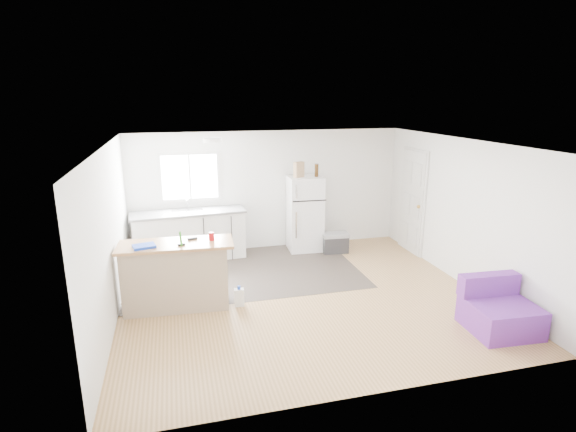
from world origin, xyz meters
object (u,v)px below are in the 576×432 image
object	(u,v)px
purple_seat	(499,312)
bottle_left	(316,170)
cooler	(335,242)
cleaner_jug	(239,297)
peninsula	(176,275)
red_cup	(212,236)
mop	(180,296)
cardboard_box	(299,170)
bottle_right	(317,170)
refrigerator	(305,213)
kitchen_cabinets	(189,235)
blue_tray	(144,246)

from	to	relation	value
purple_seat	bottle_left	xyz separation A→B (m)	(-1.39, 3.73, 1.38)
cooler	cleaner_jug	bearing A→B (deg)	-134.54
peninsula	red_cup	bearing A→B (deg)	3.70
purple_seat	mop	size ratio (longest dim) A/B	0.72
cardboard_box	bottle_left	bearing A→B (deg)	-5.70
cleaner_jug	bottle_right	bearing A→B (deg)	53.89
cleaner_jug	bottle_left	distance (m)	3.25
cooler	mop	size ratio (longest dim) A/B	0.44
refrigerator	bottle_right	distance (m)	0.91
peninsula	bottle_left	xyz separation A→B (m)	(2.79, 1.98, 1.13)
peninsula	purple_seat	bearing A→B (deg)	-19.20
bottle_left	bottle_right	distance (m)	0.05
kitchen_cabinets	cleaner_jug	world-z (taller)	kitchen_cabinets
kitchen_cabinets	bottle_left	bearing A→B (deg)	-6.23
cooler	cardboard_box	size ratio (longest dim) A/B	1.83
red_cup	bottle_left	xyz separation A→B (m)	(2.25, 1.98, 0.57)
cleaner_jug	bottle_right	size ratio (longest dim) A/B	1.28
cardboard_box	bottle_right	size ratio (longest dim) A/B	1.20
purple_seat	cardboard_box	size ratio (longest dim) A/B	2.98
kitchen_cabinets	mop	world-z (taller)	kitchen_cabinets
mop	bottle_left	bearing A→B (deg)	49.81
refrigerator	blue_tray	bearing A→B (deg)	-141.33
red_cup	mop	bearing A→B (deg)	-164.92
mop	cardboard_box	size ratio (longest dim) A/B	4.13
refrigerator	blue_tray	xyz separation A→B (m)	(-2.99, -2.15, 0.27)
refrigerator	peninsula	bearing A→B (deg)	-138.50
refrigerator	purple_seat	world-z (taller)	refrigerator
cardboard_box	cleaner_jug	bearing A→B (deg)	-124.98
refrigerator	mop	world-z (taller)	refrigerator
cardboard_box	bottle_left	size ratio (longest dim) A/B	1.20
bottle_left	blue_tray	bearing A→B (deg)	-147.01
refrigerator	bottle_right	bearing A→B (deg)	-3.29
cooler	mop	world-z (taller)	mop
refrigerator	bottle_left	xyz separation A→B (m)	(0.21, -0.08, 0.88)
blue_tray	bottle_left	distance (m)	3.86
peninsula	cooler	world-z (taller)	peninsula
mop	bottle_left	distance (m)	3.74
cleaner_jug	red_cup	world-z (taller)	red_cup
purple_seat	mop	world-z (taller)	mop
kitchen_cabinets	mop	xyz separation A→B (m)	(-0.23, -2.19, -0.25)
purple_seat	bottle_right	world-z (taller)	bottle_right
mop	cooler	bearing A→B (deg)	43.36
peninsula	red_cup	world-z (taller)	red_cup
peninsula	bottle_right	distance (m)	3.65
mop	bottle_left	world-z (taller)	bottle_left
cleaner_jug	refrigerator	bearing A→B (deg)	57.79
kitchen_cabinets	cardboard_box	distance (m)	2.47
red_cup	refrigerator	bearing A→B (deg)	45.26
cooler	bottle_left	distance (m)	1.50
kitchen_cabinets	bottle_right	world-z (taller)	bottle_right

